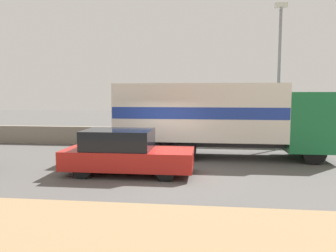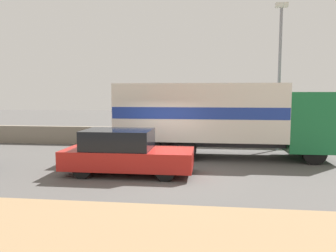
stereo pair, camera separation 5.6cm
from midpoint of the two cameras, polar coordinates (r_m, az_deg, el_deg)
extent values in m
plane|color=#514F4C|center=(11.44, -2.07, -8.23)|extent=(80.00, 80.00, 0.00)
cube|color=gray|center=(17.18, 1.07, -1.89)|extent=(60.00, 0.35, 0.96)
cylinder|color=slate|center=(16.60, 18.88, 7.47)|extent=(0.14, 0.14, 6.70)
cube|color=beige|center=(17.09, 19.28, 19.26)|extent=(0.56, 0.28, 0.20)
cube|color=#196B38|center=(14.77, 23.25, 0.79)|extent=(1.95, 2.40, 2.40)
cube|color=black|center=(15.03, 26.82, 2.55)|extent=(0.06, 2.04, 1.05)
cube|color=#2D2D33|center=(14.29, 5.53, -2.70)|extent=(7.02, 1.36, 0.25)
cube|color=silver|center=(14.15, 5.58, 2.53)|extent=(7.02, 2.48, 2.36)
cube|color=navy|center=(14.15, 5.58, 2.51)|extent=(6.99, 2.50, 0.47)
cylinder|color=black|center=(15.88, 22.05, -3.04)|extent=(0.91, 0.28, 0.91)
cylinder|color=black|center=(13.93, 24.24, -4.30)|extent=(0.91, 0.28, 0.91)
cylinder|color=black|center=(15.50, -1.55, -2.82)|extent=(0.91, 0.28, 0.91)
cylinder|color=black|center=(13.50, -2.85, -4.11)|extent=(0.91, 0.28, 0.91)
cylinder|color=black|center=(15.36, 3.65, -2.91)|extent=(0.91, 0.28, 0.91)
cylinder|color=black|center=(13.33, 3.13, -4.23)|extent=(0.91, 0.28, 0.91)
cube|color=#B21E19|center=(11.28, -6.75, -5.61)|extent=(4.38, 1.74, 0.64)
cube|color=black|center=(11.26, -8.52, -2.30)|extent=(2.28, 1.61, 0.66)
cylinder|color=black|center=(11.82, 0.60, -6.24)|extent=(0.61, 0.20, 0.61)
cylinder|color=black|center=(10.36, -0.34, -7.96)|extent=(0.61, 0.20, 0.61)
cylinder|color=black|center=(12.41, -12.04, -5.79)|extent=(0.61, 0.20, 0.61)
cylinder|color=black|center=(11.04, -14.60, -7.30)|extent=(0.61, 0.20, 0.61)
camera|label=1|loc=(0.03, -89.87, 0.01)|focal=35.00mm
camera|label=2|loc=(0.03, 90.13, -0.01)|focal=35.00mm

